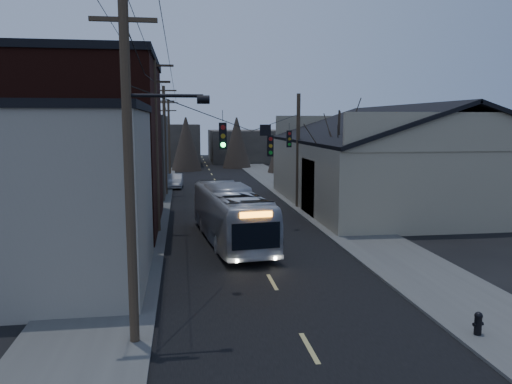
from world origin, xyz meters
TOP-DOWN VIEW (x-y plane):
  - ground at (0.00, 0.00)m, footprint 160.00×160.00m
  - road_surface at (0.00, 30.00)m, footprint 9.00×110.00m
  - sidewalk_left at (-6.50, 30.00)m, footprint 4.00×110.00m
  - sidewalk_right at (6.50, 30.00)m, footprint 4.00×110.00m
  - building_clapboard at (-9.00, 9.00)m, footprint 8.00×8.00m
  - building_brick at (-10.00, 20.00)m, footprint 10.00×12.00m
  - building_left_far at (-9.50, 36.00)m, footprint 9.00×14.00m
  - warehouse at (13.00, 25.00)m, footprint 16.16×20.60m
  - building_far_left at (-6.00, 65.00)m, footprint 10.00×12.00m
  - building_far_right at (7.00, 70.00)m, footprint 12.00×14.00m
  - bare_tree at (6.50, 20.00)m, footprint 0.40×0.40m
  - utility_lines at (-3.11, 24.14)m, footprint 11.24×45.28m
  - bus at (-0.99, 15.02)m, footprint 3.68×10.94m
  - parked_car at (-4.30, 37.98)m, footprint 1.63×4.18m
  - fire_hydrant at (5.20, 1.93)m, footprint 0.34×0.24m

SIDE VIEW (x-z plane):
  - ground at x=0.00m, z-range 0.00..0.00m
  - road_surface at x=0.00m, z-range 0.00..0.02m
  - sidewalk_left at x=-6.50m, z-range 0.00..0.12m
  - sidewalk_right at x=6.50m, z-range 0.00..0.12m
  - fire_hydrant at x=5.20m, z-range 0.14..0.85m
  - parked_car at x=-4.30m, z-range 0.00..1.36m
  - bus at x=-0.99m, z-range 0.00..2.99m
  - building_far_right at x=7.00m, z-range 0.00..5.00m
  - warehouse at x=13.00m, z-range -1.17..6.56m
  - building_far_left at x=-6.00m, z-range 0.00..6.00m
  - building_clapboard at x=-9.00m, z-range 0.00..7.00m
  - building_left_far at x=-9.50m, z-range 0.00..7.00m
  - bare_tree at x=6.50m, z-range 0.00..7.20m
  - utility_lines at x=-3.11m, z-range -0.30..10.20m
  - building_brick at x=-10.00m, z-range 0.00..10.00m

